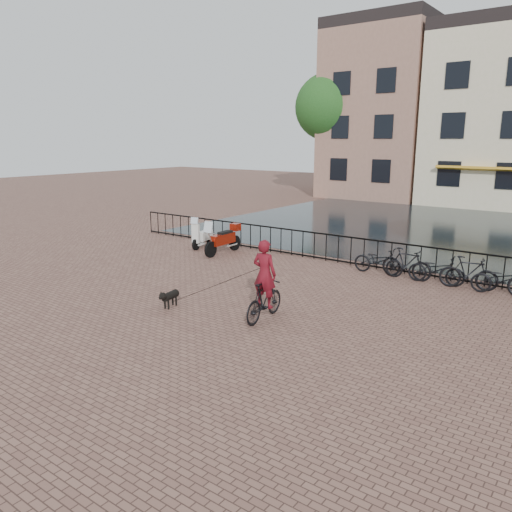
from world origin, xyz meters
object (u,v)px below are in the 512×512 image
Objects in this scene: scooter at (203,231)px; dog at (170,298)px; cyclist at (264,285)px; motorcycle at (223,236)px.

dog is at bearing -66.63° from scooter.
cyclist reaches higher than motorcycle.
cyclist is at bearing -50.09° from scooter.
cyclist reaches higher than scooter.
motorcycle is 1.30× the size of scooter.
scooter reaches higher than dog.
scooter is at bearing -42.61° from cyclist.
motorcycle is (-3.00, 5.72, 0.45)m from dog.
cyclist is 8.84m from scooter.
dog is (-2.57, -0.73, -0.65)m from cyclist.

